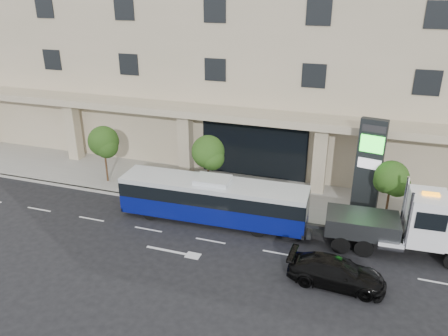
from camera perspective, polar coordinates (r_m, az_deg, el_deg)
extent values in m
plane|color=black|center=(26.72, -0.66, -7.85)|extent=(120.00, 120.00, 0.00)
cube|color=gray|center=(30.88, 2.38, -3.21)|extent=(120.00, 6.00, 0.15)
cube|color=gray|center=(28.33, 0.67, -5.76)|extent=(120.00, 0.30, 0.15)
cube|color=tan|center=(38.11, 7.27, 17.24)|extent=(60.00, 15.00, 20.00)
cube|color=tan|center=(30.65, 3.49, 6.85)|extent=(60.00, 2.80, 0.50)
cube|color=black|center=(32.69, 3.90, 2.24)|extent=(8.00, 0.12, 4.00)
cube|color=tan|center=(37.98, -19.09, 4.70)|extent=(0.90, 0.90, 4.90)
cube|color=tan|center=(33.03, -5.03, 3.26)|extent=(0.90, 0.90, 4.90)
cube|color=tan|center=(30.66, 12.42, 1.20)|extent=(0.90, 0.90, 4.90)
cylinder|color=#422B19|center=(33.08, -15.16, 0.60)|extent=(0.14, 0.14, 2.80)
sphere|color=#1B3E11|center=(32.48, -15.47, 3.40)|extent=(2.20, 2.20, 2.20)
sphere|color=#1B3E11|center=(32.25, -15.08, 2.69)|extent=(1.65, 1.65, 1.65)
sphere|color=#1B3E11|center=(32.93, -15.64, 2.91)|extent=(1.54, 1.54, 1.54)
cylinder|color=#422B19|center=(29.59, -2.05, -1.12)|extent=(0.14, 0.14, 2.94)
sphere|color=#1B3E11|center=(28.90, -2.10, 2.15)|extent=(2.20, 2.20, 2.20)
sphere|color=#1B3E11|center=(28.73, -1.58, 1.31)|extent=(1.65, 1.65, 1.65)
sphere|color=#1B3E11|center=(29.32, -2.50, 1.58)|extent=(1.54, 1.54, 1.54)
cylinder|color=#422B19|center=(28.12, 20.56, -4.28)|extent=(0.14, 0.14, 2.73)
sphere|color=#1B3E11|center=(27.43, 21.04, -1.16)|extent=(2.00, 2.00, 2.00)
sphere|color=#1B3E11|center=(27.40, 21.69, -2.00)|extent=(1.50, 1.50, 1.50)
sphere|color=#1B3E11|center=(27.75, 20.31, -1.66)|extent=(1.40, 1.40, 1.40)
cylinder|color=black|center=(27.81, -9.65, -5.76)|extent=(0.97, 0.32, 0.96)
cylinder|color=black|center=(29.41, -7.97, -3.97)|extent=(0.97, 0.32, 0.96)
cylinder|color=black|center=(25.79, 4.43, -7.92)|extent=(0.97, 0.32, 0.96)
cylinder|color=black|center=(27.51, 5.34, -5.84)|extent=(0.97, 0.32, 0.96)
cube|color=#081062|center=(27.11, -1.44, -5.16)|extent=(11.57, 2.79, 1.15)
cube|color=black|center=(26.65, -1.46, -3.26)|extent=(11.57, 2.82, 0.86)
cube|color=silver|center=(26.40, -1.48, -2.14)|extent=(11.57, 2.79, 0.29)
cube|color=silver|center=(26.28, -1.48, -1.57)|extent=(2.16, 1.60, 0.29)
cube|color=#2D3033|center=(29.41, -12.09, -4.39)|extent=(0.22, 2.40, 0.29)
cube|color=#2D3033|center=(26.37, 10.55, -7.66)|extent=(0.22, 2.40, 0.29)
cube|color=#2D3033|center=(26.05, 21.81, -8.68)|extent=(7.94, 1.37, 0.37)
cube|color=white|center=(25.52, 24.90, -5.93)|extent=(1.99, 2.42, 2.70)
cube|color=black|center=(25.53, 27.00, -5.26)|extent=(0.21, 2.05, 1.12)
cylinder|color=silver|center=(24.34, 22.95, -6.37)|extent=(0.18, 0.18, 3.16)
cylinder|color=silver|center=(26.14, 22.49, -4.24)|extent=(0.18, 0.18, 3.16)
cube|color=#2D3033|center=(25.49, 17.57, -6.94)|extent=(4.02, 2.44, 1.02)
cube|color=#2D3033|center=(25.70, 12.43, -7.53)|extent=(1.50, 0.34, 0.20)
cube|color=#2D3033|center=(25.90, 11.13, -8.10)|extent=(0.32, 1.68, 0.17)
cube|color=orange|center=(24.93, 25.43, -3.11)|extent=(0.85, 0.37, 0.13)
cylinder|color=black|center=(27.50, 27.08, -8.47)|extent=(1.04, 0.35, 1.02)
cylinder|color=black|center=(25.13, 17.78, -9.91)|extent=(1.04, 0.35, 1.02)
cylinder|color=black|center=(26.80, 17.70, -7.70)|extent=(1.04, 0.35, 1.02)
cylinder|color=black|center=(25.06, 15.00, -9.65)|extent=(1.04, 0.35, 1.02)
cylinder|color=black|center=(26.74, 15.11, -7.45)|extent=(1.04, 0.35, 1.02)
imported|color=black|center=(22.58, 14.46, -13.03)|extent=(4.82, 2.15, 1.37)
cube|color=black|center=(28.04, 18.35, -0.05)|extent=(1.64, 0.80, 6.27)
cube|color=green|center=(27.18, 18.76, 2.96)|extent=(1.35, 0.31, 1.04)
cube|color=silver|center=(27.61, 18.44, 0.52)|extent=(1.35, 0.31, 0.63)
cube|color=#262628|center=(26.90, 19.02, 4.84)|extent=(1.35, 0.31, 0.42)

